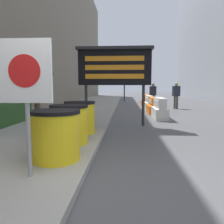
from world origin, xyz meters
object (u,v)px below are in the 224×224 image
object	(u,v)px
barrel_drum_middle	(69,124)
traffic_cone_near	(163,107)
jersey_barrier_white	(160,109)
barrel_drum_foreground	(56,135)
warning_sign	(26,81)
pedestrian_passerby	(153,93)
jersey_barrier_orange_far	(146,101)
pedestrian_worker	(176,93)
traffic_light_near_curb	(124,70)
jersey_barrier_cream	(149,103)
barrel_drum_back	(80,117)
message_board	(115,67)
jersey_barrier_orange_near	(154,106)

from	to	relation	value
barrel_drum_middle	traffic_cone_near	distance (m)	6.64
jersey_barrier_white	barrel_drum_foreground	bearing A→B (deg)	-113.71
warning_sign	traffic_cone_near	bearing A→B (deg)	68.06
barrel_drum_foreground	pedestrian_passerby	distance (m)	12.20
jersey_barrier_orange_far	pedestrian_worker	xyz separation A→B (m)	(1.70, -1.72, 0.61)
jersey_barrier_orange_far	pedestrian_worker	bearing A→B (deg)	-45.31
barrel_drum_foreground	traffic_light_near_curb	bearing A→B (deg)	86.62
barrel_drum_foreground	warning_sign	distance (m)	1.15
jersey_barrier_cream	traffic_light_near_curb	distance (m)	8.12
barrel_drum_middle	traffic_light_near_curb	bearing A→B (deg)	86.19
jersey_barrier_cream	jersey_barrier_orange_far	xyz separation A→B (m)	(-0.00, 2.04, -0.00)
jersey_barrier_cream	jersey_barrier_orange_far	distance (m)	2.04
barrel_drum_back	barrel_drum_middle	bearing A→B (deg)	-90.12
pedestrian_worker	pedestrian_passerby	size ratio (longest dim) A/B	1.00
traffic_light_near_curb	pedestrian_worker	xyz separation A→B (m)	(3.32, -7.17, -2.06)
jersey_barrier_cream	message_board	bearing A→B (deg)	-107.38
barrel_drum_back	pedestrian_worker	xyz separation A→B (m)	(4.42, 8.31, 0.43)
pedestrian_worker	pedestrian_passerby	xyz separation A→B (m)	(-1.30, 1.30, -0.00)
warning_sign	pedestrian_passerby	world-z (taller)	warning_sign
traffic_light_near_curb	barrel_drum_middle	bearing A→B (deg)	-93.81
jersey_barrier_cream	jersey_barrier_orange_near	bearing A→B (deg)	-90.00
jersey_barrier_white	traffic_cone_near	size ratio (longest dim) A/B	2.15
jersey_barrier_orange_near	warning_sign	bearing A→B (deg)	-107.91
message_board	barrel_drum_foreground	bearing A→B (deg)	-100.57
message_board	traffic_cone_near	bearing A→B (deg)	52.43
barrel_drum_back	jersey_barrier_orange_far	distance (m)	10.39
jersey_barrier_orange_far	pedestrian_passerby	distance (m)	0.85
warning_sign	traffic_cone_near	xyz separation A→B (m)	(3.11, 7.73, -1.05)
jersey_barrier_white	jersey_barrier_cream	xyz separation A→B (m)	(-0.00, 4.13, -0.03)
barrel_drum_middle	pedestrian_worker	bearing A→B (deg)	64.82
barrel_drum_foreground	barrel_drum_middle	size ratio (longest dim) A/B	1.00
traffic_cone_near	pedestrian_worker	world-z (taller)	pedestrian_worker
barrel_drum_middle	traffic_light_near_curb	world-z (taller)	traffic_light_near_curb
jersey_barrier_white	barrel_drum_middle	bearing A→B (deg)	-118.72
pedestrian_worker	warning_sign	bearing A→B (deg)	-127.14
jersey_barrier_orange_near	pedestrian_passerby	world-z (taller)	pedestrian_passerby
barrel_drum_middle	jersey_barrier_orange_near	size ratio (longest dim) A/B	0.52
jersey_barrier_orange_far	pedestrian_passerby	world-z (taller)	pedestrian_passerby
warning_sign	traffic_cone_near	world-z (taller)	warning_sign
message_board	jersey_barrier_white	distance (m)	3.13
jersey_barrier_orange_near	pedestrian_worker	xyz separation A→B (m)	(1.70, 2.52, 0.62)
barrel_drum_middle	pedestrian_worker	size ratio (longest dim) A/B	0.52
barrel_drum_foreground	pedestrian_worker	xyz separation A→B (m)	(4.36, 10.50, 0.43)
jersey_barrier_orange_far	barrel_drum_foreground	bearing A→B (deg)	-102.27
jersey_barrier_white	traffic_cone_near	bearing A→B (deg)	72.56
barrel_drum_foreground	traffic_light_near_curb	distance (m)	17.88
message_board	pedestrian_passerby	size ratio (longest dim) A/B	1.66
barrel_drum_foreground	jersey_barrier_cream	world-z (taller)	barrel_drum_foreground
warning_sign	barrel_drum_middle	bearing A→B (deg)	87.01
jersey_barrier_cream	traffic_cone_near	size ratio (longest dim) A/B	2.45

